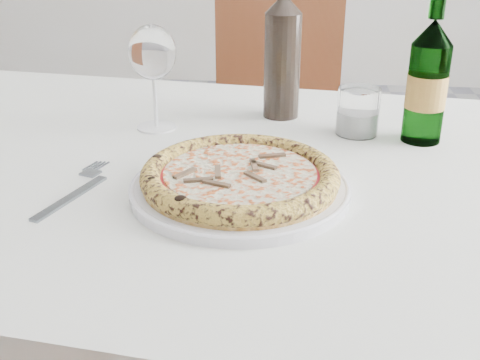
% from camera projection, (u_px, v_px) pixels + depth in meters
% --- Properties ---
extents(dining_table, '(1.64, 1.09, 0.76)m').
position_uv_depth(dining_table, '(246.00, 212.00, 0.98)').
color(dining_table, brown).
rests_on(dining_table, floor).
extents(chair_far, '(0.39, 0.39, 0.93)m').
position_uv_depth(chair_far, '(274.00, 126.00, 1.79)').
color(chair_far, brown).
rests_on(chair_far, floor).
extents(plate, '(0.31, 0.31, 0.02)m').
position_uv_depth(plate, '(240.00, 187.00, 0.85)').
color(plate, white).
rests_on(plate, dining_table).
extents(pizza, '(0.28, 0.28, 0.03)m').
position_uv_depth(pizza, '(240.00, 176.00, 0.84)').
color(pizza, tan).
rests_on(pizza, plate).
extents(fork, '(0.06, 0.21, 0.00)m').
position_uv_depth(fork, '(77.00, 190.00, 0.86)').
color(fork, slate).
rests_on(fork, dining_table).
extents(wine_glass, '(0.08, 0.08, 0.19)m').
position_uv_depth(wine_glass, '(152.00, 55.00, 1.04)').
color(wine_glass, white).
rests_on(wine_glass, dining_table).
extents(tumbler, '(0.07, 0.07, 0.08)m').
position_uv_depth(tumbler, '(358.00, 114.00, 1.06)').
color(tumbler, white).
rests_on(tumbler, dining_table).
extents(beer_bottle, '(0.07, 0.07, 0.26)m').
position_uv_depth(beer_bottle, '(427.00, 82.00, 1.00)').
color(beer_bottle, '#2A6629').
rests_on(beer_bottle, dining_table).
extents(wine_bottle, '(0.07, 0.07, 0.28)m').
position_uv_depth(wine_bottle, '(282.00, 55.00, 1.12)').
color(wine_bottle, black).
rests_on(wine_bottle, dining_table).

